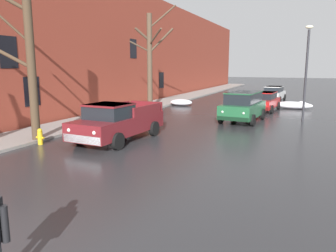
{
  "coord_description": "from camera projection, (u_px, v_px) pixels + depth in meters",
  "views": [
    {
      "loc": [
        5.65,
        -3.48,
        3.38
      ],
      "look_at": [
        0.57,
        8.43,
        1.01
      ],
      "focal_mm": 35.23,
      "sensor_mm": 36.0,
      "label": 1
    }
  ],
  "objects": [
    {
      "name": "left_sidewalk_slab",
      "position": [
        129.0,
        111.0,
        24.81
      ],
      "size": [
        2.88,
        80.0,
        0.12
      ],
      "primitive_type": "cube",
      "color": "gray",
      "rests_on": "ground"
    },
    {
      "name": "brick_townhouse_facade",
      "position": [
        105.0,
        45.0,
        24.69
      ],
      "size": [
        0.63,
        80.0,
        9.83
      ],
      "color": "brown",
      "rests_on": "ground"
    },
    {
      "name": "snow_bank_near_corner_left",
      "position": [
        181.0,
        102.0,
        28.49
      ],
      "size": [
        1.95,
        1.47,
        0.55
      ],
      "color": "white",
      "rests_on": "ground"
    },
    {
      "name": "snow_bank_along_left_kerb",
      "position": [
        294.0,
        105.0,
        26.32
      ],
      "size": [
        3.01,
        1.21,
        0.63
      ],
      "color": "white",
      "rests_on": "ground"
    },
    {
      "name": "snow_bank_mid_block_left",
      "position": [
        112.0,
        117.0,
        19.64
      ],
      "size": [
        2.44,
        1.03,
        0.77
      ],
      "color": "white",
      "rests_on": "ground"
    },
    {
      "name": "bare_tree_second_along_sidewalk",
      "position": [
        28.0,
        56.0,
        14.21
      ],
      "size": [
        2.46,
        1.32,
        7.28
      ],
      "color": "#423323",
      "rests_on": "ground"
    },
    {
      "name": "bare_tree_mid_block",
      "position": [
        150.0,
        59.0,
        24.63
      ],
      "size": [
        3.02,
        1.95,
        7.76
      ],
      "color": "#4C3D2D",
      "rests_on": "ground"
    },
    {
      "name": "pickup_truck_maroon_approaching_near_lane",
      "position": [
        117.0,
        122.0,
        14.98
      ],
      "size": [
        2.41,
        5.28,
        1.76
      ],
      "color": "maroon",
      "rests_on": "ground"
    },
    {
      "name": "suv_green_parked_kerbside_close",
      "position": [
        243.0,
        106.0,
        20.19
      ],
      "size": [
        2.34,
        4.46,
        1.82
      ],
      "color": "#1E5633",
      "rests_on": "ground"
    },
    {
      "name": "sedan_red_parked_kerbside_mid",
      "position": [
        264.0,
        101.0,
        25.14
      ],
      "size": [
        2.11,
        4.43,
        1.42
      ],
      "color": "red",
      "rests_on": "ground"
    },
    {
      "name": "sedan_white_parked_far_down_block",
      "position": [
        273.0,
        93.0,
        32.08
      ],
      "size": [
        2.17,
        4.45,
        1.42
      ],
      "color": "silver",
      "rests_on": "ground"
    },
    {
      "name": "fire_hydrant",
      "position": [
        40.0,
        136.0,
        14.33
      ],
      "size": [
        0.42,
        0.22,
        0.71
      ],
      "color": "gold",
      "rests_on": "ground"
    },
    {
      "name": "street_lamp_post",
      "position": [
        306.0,
        68.0,
        19.98
      ],
      "size": [
        0.44,
        0.24,
        5.76
      ],
      "color": "#28282D",
      "rests_on": "ground"
    }
  ]
}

